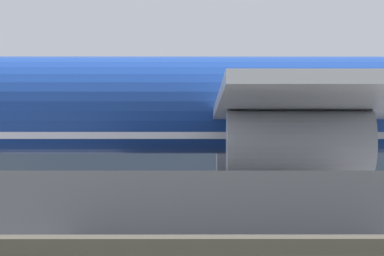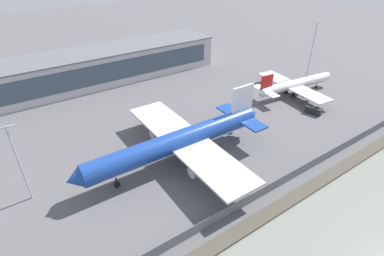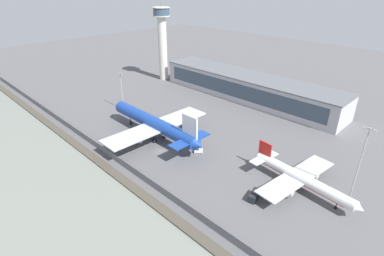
{
  "view_description": "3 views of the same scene",
  "coord_description": "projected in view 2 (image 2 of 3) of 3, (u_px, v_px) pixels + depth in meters",
  "views": [
    {
      "loc": [
        -15.0,
        -55.1,
        2.08
      ],
      "look_at": [
        -14.3,
        8.84,
        5.35
      ],
      "focal_mm": 105.0,
      "sensor_mm": 36.0,
      "label": 1
    },
    {
      "loc": [
        -42.0,
        -47.25,
        47.65
      ],
      "look_at": [
        -0.99,
        12.3,
        3.23
      ],
      "focal_mm": 28.0,
      "sensor_mm": 36.0,
      "label": 2
    },
    {
      "loc": [
        75.93,
        -60.03,
        57.36
      ],
      "look_at": [
        1.37,
        14.77,
        4.78
      ],
      "focal_mm": 28.0,
      "sensor_mm": 36.0,
      "label": 3
    }
  ],
  "objects": [
    {
      "name": "apron_light_mast_apron_west",
      "position": [
        18.0,
        160.0,
        60.5
      ],
      "size": [
        3.2,
        0.4,
        18.48
      ],
      "color": "#A8A8AD",
      "rests_on": "ground"
    },
    {
      "name": "apron_light_mast_apron_east",
      "position": [
        312.0,
        50.0,
        114.52
      ],
      "size": [
        3.2,
        0.4,
        23.66
      ],
      "color": "#A8A8AD",
      "rests_on": "ground"
    },
    {
      "name": "shoreline_seawall",
      "position": [
        283.0,
        205.0,
        63.88
      ],
      "size": [
        320.0,
        3.0,
        0.5
      ],
      "color": "#474238",
      "rests_on": "ground"
    },
    {
      "name": "cargo_jet_blue",
      "position": [
        180.0,
        141.0,
        73.93
      ],
      "size": [
        53.36,
        45.26,
        16.15
      ],
      "color": "#193D93",
      "rests_on": "ground"
    },
    {
      "name": "ground_plane",
      "position": [
        222.0,
        158.0,
        78.4
      ],
      "size": [
        500.0,
        500.0,
        0.0
      ],
      "primitive_type": "plane",
      "color": "#565659"
    },
    {
      "name": "ops_van",
      "position": [
        313.0,
        110.0,
        98.27
      ],
      "size": [
        3.27,
        5.55,
        2.48
      ],
      "color": "#1E2328",
      "rests_on": "ground"
    },
    {
      "name": "perimeter_fence",
      "position": [
        268.0,
        189.0,
        66.49
      ],
      "size": [
        280.0,
        0.1,
        2.59
      ],
      "color": "slate",
      "rests_on": "ground"
    },
    {
      "name": "terminal_building",
      "position": [
        93.0,
        67.0,
        117.79
      ],
      "size": [
        102.8,
        19.95,
        12.75
      ],
      "color": "#B2B2B7",
      "rests_on": "ground"
    },
    {
      "name": "baggage_tug",
      "position": [
        231.0,
        128.0,
        89.29
      ],
      "size": [
        3.42,
        3.37,
        1.8
      ],
      "color": "white",
      "rests_on": "ground"
    },
    {
      "name": "passenger_jet_white_red",
      "position": [
        295.0,
        84.0,
        109.71
      ],
      "size": [
        36.4,
        31.7,
        10.06
      ],
      "color": "white",
      "rests_on": "ground"
    }
  ]
}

